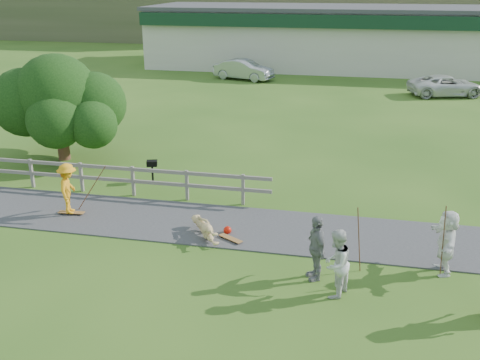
{
  "coord_description": "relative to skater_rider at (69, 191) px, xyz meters",
  "views": [
    {
      "loc": [
        5.37,
        -13.32,
        7.32
      ],
      "look_at": [
        2.17,
        2.0,
        1.4
      ],
      "focal_mm": 40.0,
      "sensor_mm": 36.0,
      "label": 1
    }
  ],
  "objects": [
    {
      "name": "strip_mall",
      "position": [
        7.37,
        33.66,
        1.74
      ],
      "size": [
        32.5,
        10.75,
        5.1
      ],
      "color": "beige",
      "rests_on": "ground"
    },
    {
      "name": "skater_fallen",
      "position": [
        4.76,
        -0.65,
        -0.54
      ],
      "size": [
        1.58,
        1.28,
        0.6
      ],
      "primitive_type": "imported",
      "rotation": [
        0.0,
        0.0,
        0.62
      ],
      "color": "tan",
      "rests_on": "ground"
    },
    {
      "name": "spectator_b",
      "position": [
        8.15,
        -2.33,
        0.04
      ],
      "size": [
        0.79,
        1.12,
        1.77
      ],
      "primitive_type": "imported",
      "rotation": [
        0.0,
        0.0,
        5.1
      ],
      "color": "gray",
      "rests_on": "ground"
    },
    {
      "name": "spectator_d",
      "position": [
        11.45,
        -1.33,
        0.05
      ],
      "size": [
        0.64,
        1.68,
        1.77
      ],
      "primitive_type": "imported",
      "rotation": [
        0.0,
        0.0,
        4.78
      ],
      "color": "white",
      "rests_on": "ground"
    },
    {
      "name": "ground",
      "position": [
        3.37,
        -1.28,
        -0.84
      ],
      "size": [
        260.0,
        260.0,
        0.0
      ],
      "primitive_type": "plane",
      "color": "#2F5719",
      "rests_on": "ground"
    },
    {
      "name": "spectator_a",
      "position": [
        8.68,
        -3.04,
        0.04
      ],
      "size": [
        0.94,
        1.04,
        1.76
      ],
      "primitive_type": "imported",
      "rotation": [
        0.0,
        0.0,
        4.32
      ],
      "color": "silver",
      "rests_on": "ground"
    },
    {
      "name": "car_white",
      "position": [
        14.89,
        22.53,
        -0.16
      ],
      "size": [
        5.31,
        3.43,
        1.36
      ],
      "primitive_type": "imported",
      "rotation": [
        0.0,
        0.0,
        1.83
      ],
      "color": "silver",
      "rests_on": "ground"
    },
    {
      "name": "car_silver",
      "position": [
        0.58,
        25.78,
        -0.08
      ],
      "size": [
        4.88,
        2.85,
        1.52
      ],
      "primitive_type": "imported",
      "rotation": [
        0.0,
        0.0,
        1.28
      ],
      "color": "#A1A5A9",
      "rests_on": "ground"
    },
    {
      "name": "path",
      "position": [
        3.37,
        0.22,
        -0.82
      ],
      "size": [
        34.0,
        3.0,
        0.04
      ],
      "primitive_type": "cube",
      "color": "#323234",
      "rests_on": "ground"
    },
    {
      "name": "fence",
      "position": [
        -1.25,
        2.02,
        -0.12
      ],
      "size": [
        15.05,
        0.1,
        1.1
      ],
      "color": "slate",
      "rests_on": "ground"
    },
    {
      "name": "pole_spec_right",
      "position": [
        11.34,
        -1.52,
        0.15
      ],
      "size": [
        0.03,
        0.03,
        1.98
      ],
      "primitive_type": "cylinder",
      "color": "brown",
      "rests_on": "ground"
    },
    {
      "name": "longboard_rider",
      "position": [
        0.0,
        0.0,
        -0.79
      ],
      "size": [
        0.88,
        0.28,
        0.1
      ],
      "primitive_type": null,
      "rotation": [
        0.0,
        0.0,
        0.08
      ],
      "color": "olive",
      "rests_on": "ground"
    },
    {
      "name": "helmet",
      "position": [
        5.36,
        -0.3,
        -0.72
      ],
      "size": [
        0.25,
        0.25,
        0.25
      ],
      "primitive_type": "sphere",
      "color": "red",
      "rests_on": "ground"
    },
    {
      "name": "longboard_fallen",
      "position": [
        5.56,
        -0.75,
        -0.8
      ],
      "size": [
        0.8,
        0.58,
        0.09
      ],
      "primitive_type": null,
      "rotation": [
        0.0,
        0.0,
        -0.53
      ],
      "color": "olive",
      "rests_on": "ground"
    },
    {
      "name": "pole_spec_left",
      "position": [
        9.22,
        -1.72,
        0.08
      ],
      "size": [
        0.03,
        0.03,
        1.84
      ],
      "primitive_type": "cylinder",
      "color": "brown",
      "rests_on": "ground"
    },
    {
      "name": "bbq",
      "position": [
        1.55,
        3.47,
        -0.41
      ],
      "size": [
        0.46,
        0.4,
        0.85
      ],
      "primitive_type": null,
      "rotation": [
        0.0,
        0.0,
        0.3
      ],
      "color": "black",
      "rests_on": "ground"
    },
    {
      "name": "pole_rider",
      "position": [
        0.6,
        0.4,
        0.17
      ],
      "size": [
        0.03,
        0.03,
        2.02
      ],
      "primitive_type": "cylinder",
      "color": "brown",
      "rests_on": "ground"
    },
    {
      "name": "tree",
      "position": [
        -3.16,
        5.28,
        0.92
      ],
      "size": [
        5.43,
        5.43,
        3.52
      ],
      "primitive_type": null,
      "color": "black",
      "rests_on": "ground"
    },
    {
      "name": "skater_rider",
      "position": [
        0.0,
        0.0,
        0.0
      ],
      "size": [
        0.9,
        1.22,
        1.68
      ],
      "primitive_type": "imported",
      "rotation": [
        0.0,
        0.0,
        1.85
      ],
      "color": "orange",
      "rests_on": "ground"
    }
  ]
}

